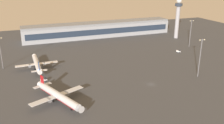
% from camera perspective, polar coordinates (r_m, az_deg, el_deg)
% --- Properties ---
extents(ground_plane, '(416.00, 416.00, 0.00)m').
position_cam_1_polar(ground_plane, '(159.54, 9.08, -5.17)').
color(ground_plane, '#424449').
extents(terminal_building, '(169.55, 22.40, 16.40)m').
position_cam_1_polar(terminal_building, '(281.44, -3.02, 7.64)').
color(terminal_building, '#9EA3AD').
rests_on(terminal_building, ground).
extents(control_tower, '(8.00, 8.00, 43.55)m').
position_cam_1_polar(control_tower, '(280.35, 15.17, 10.46)').
color(control_tower, '#A8A8B2').
rests_on(control_tower, ground).
extents(airplane_mid_apron, '(31.48, 39.88, 10.76)m').
position_cam_1_polar(airplane_mid_apron, '(137.89, -12.53, -7.67)').
color(airplane_mid_apron, silver).
rests_on(airplane_mid_apron, ground).
extents(airplane_far_stand, '(30.85, 39.68, 10.19)m').
position_cam_1_polar(airplane_far_stand, '(191.00, -17.21, -0.37)').
color(airplane_far_stand, white).
rests_on(airplane_far_stand, ground).
extents(maintenance_van, '(4.39, 4.22, 2.25)m').
position_cam_1_polar(maintenance_van, '(230.00, 15.34, 2.45)').
color(maintenance_van, white).
rests_on(maintenance_van, ground).
extents(cargo_loader, '(4.50, 2.93, 2.25)m').
position_cam_1_polar(cargo_loader, '(167.36, -15.69, -4.03)').
color(cargo_loader, white).
rests_on(cargo_loader, ground).
extents(apron_light_east, '(4.80, 0.90, 24.06)m').
position_cam_1_polar(apron_light_east, '(197.11, -24.67, 2.37)').
color(apron_light_east, slate).
rests_on(apron_light_east, ground).
extents(apron_light_central, '(4.80, 0.90, 26.78)m').
position_cam_1_polar(apron_light_central, '(174.51, 19.98, 1.41)').
color(apron_light_central, slate).
rests_on(apron_light_central, ground).
extents(apron_light_west, '(4.80, 0.90, 26.09)m').
position_cam_1_polar(apron_light_west, '(249.82, 17.95, 6.79)').
color(apron_light_west, slate).
rests_on(apron_light_west, ground).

